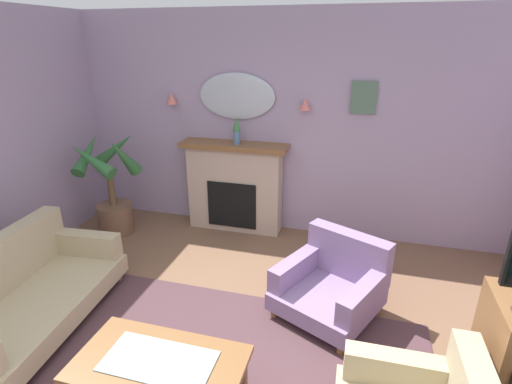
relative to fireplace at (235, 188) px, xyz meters
name	(u,v)px	position (x,y,z in m)	size (l,w,h in m)	color
wall_back	(289,127)	(0.64, 0.22, 0.78)	(6.41, 0.10, 2.71)	#9E8CA8
fireplace	(235,188)	(0.00, 0.00, 0.00)	(1.36, 0.36, 1.16)	tan
mantel_vase_left	(237,129)	(0.05, -0.03, 0.77)	(0.10, 0.10, 0.33)	#4C7093
wall_mirror	(237,96)	(0.00, 0.14, 1.14)	(0.96, 0.06, 0.56)	#B2BCC6
wall_sconce_left	(172,98)	(-0.85, 0.09, 1.09)	(0.14, 0.14, 0.14)	#D17066
wall_sconce_right	(305,104)	(0.85, 0.09, 1.09)	(0.14, 0.14, 0.14)	#D17066
framed_picture	(364,98)	(1.50, 0.15, 1.18)	(0.28, 0.03, 0.36)	#4C6B56
coffee_table	(160,368)	(0.41, -2.78, -0.19)	(1.10, 0.60, 0.45)	brown
floral_couch	(21,294)	(-1.17, -2.31, -0.25)	(1.00, 1.78, 0.76)	tan
armchair_in_corner	(333,282)	(1.40, -1.39, -0.27)	(1.07, 1.08, 0.71)	gray
potted_plant_tall_palm	(110,189)	(-1.47, -0.53, 0.03)	(0.72, 0.75, 1.34)	brown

